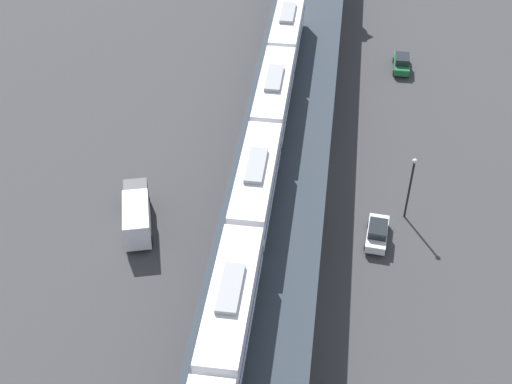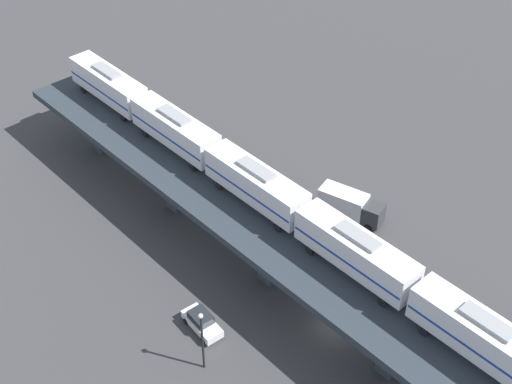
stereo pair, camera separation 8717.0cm
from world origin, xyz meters
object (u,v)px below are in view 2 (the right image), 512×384
Objects in this scene: subway_train at (256,184)px; street_lamp at (202,337)px; street_car_white at (202,322)px; delivery_truck at (350,205)px.

subway_train reaches higher than street_lamp.
street_lamp is at bearing 59.38° from street_car_white.
street_car_white is at bearing 9.55° from delivery_truck.
street_lamp reaches higher than street_car_white.
street_lamp is (2.21, 3.73, 3.17)m from street_car_white.
subway_train is at bearing -143.95° from street_lamp.
delivery_truck is at bearing -170.45° from street_car_white.
subway_train is 15.90m from street_lamp.
delivery_truck is at bearing -162.79° from street_lamp.
street_car_white is at bearing 27.26° from subway_train.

